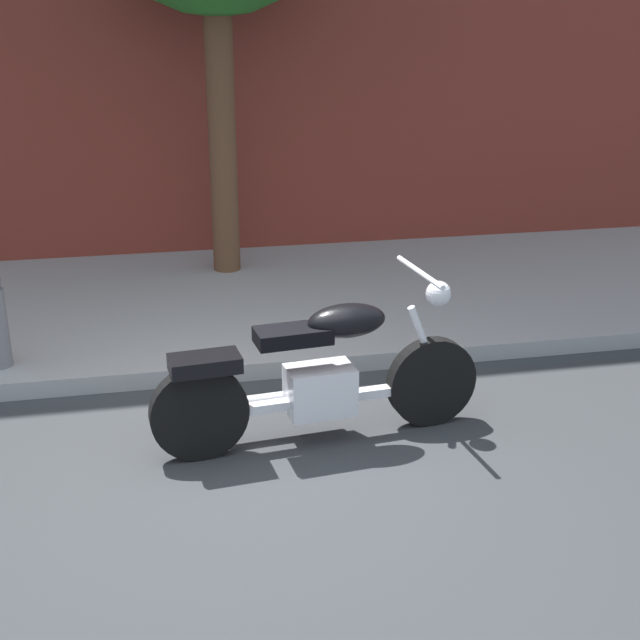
# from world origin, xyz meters

# --- Properties ---
(ground_plane) EXTENTS (60.00, 60.00, 0.00)m
(ground_plane) POSITION_xyz_m (0.00, 0.00, 0.00)
(ground_plane) COLOR #303335
(sidewalk) EXTENTS (18.77, 3.37, 0.14)m
(sidewalk) POSITION_xyz_m (0.00, 3.02, 0.07)
(sidewalk) COLOR #9E9E9E
(sidewalk) RESTS_ON ground
(motorcycle) EXTENTS (2.23, 0.70, 1.13)m
(motorcycle) POSITION_xyz_m (0.58, 0.31, 0.47)
(motorcycle) COLOR black
(motorcycle) RESTS_ON ground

